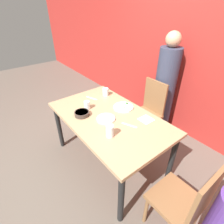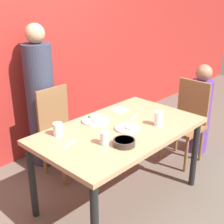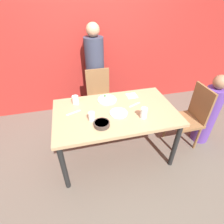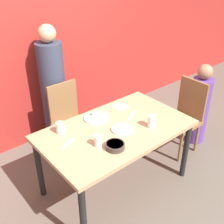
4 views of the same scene
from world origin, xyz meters
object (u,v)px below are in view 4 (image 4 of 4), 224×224
bowl_curry (115,146)px  plate_rice_adult (96,118)px  chair_adult_spot (69,119)px  person_child (199,107)px  glass_water_tall (151,121)px  person_adult (54,93)px  chair_child_spot (185,115)px

bowl_curry → plate_rice_adult: 0.53m
chair_adult_spot → person_child: person_child is taller
bowl_curry → glass_water_tall: bearing=3.8°
bowl_curry → glass_water_tall: 0.50m
person_child → bowl_curry: (-1.60, -0.20, 0.27)m
chair_adult_spot → person_adult: size_ratio=0.60×
chair_child_spot → plate_rice_adult: size_ratio=3.72×
chair_adult_spot → glass_water_tall: (0.34, -0.99, 0.31)m
chair_child_spot → glass_water_tall: size_ratio=7.35×
bowl_curry → plate_rice_adult: bearing=71.2°
plate_rice_adult → person_adult: bearing=91.1°
chair_child_spot → person_adult: person_adult is taller
glass_water_tall → chair_child_spot: bearing=11.4°
chair_adult_spot → plate_rice_adult: bearing=-88.3°
chair_child_spot → person_adult: bearing=-135.1°
chair_adult_spot → person_child: (1.44, -0.83, 0.01)m
chair_adult_spot → chair_child_spot: same height
chair_adult_spot → glass_water_tall: chair_adult_spot is taller
chair_adult_spot → bowl_curry: (-0.15, -1.02, 0.28)m
person_adult → plate_rice_adult: person_adult is taller
bowl_curry → plate_rice_adult: (0.17, 0.50, -0.01)m
person_adult → person_child: bearing=-38.6°
chair_adult_spot → glass_water_tall: 1.10m
chair_adult_spot → person_child: 1.66m
chair_adult_spot → chair_child_spot: bearing=-35.9°
chair_adult_spot → person_adult: 0.40m
glass_water_tall → chair_adult_spot: bearing=109.2°
person_adult → person_child: size_ratio=1.45×
glass_water_tall → person_child: bearing=8.4°
person_child → glass_water_tall: (-1.10, -0.16, 0.31)m
chair_adult_spot → plate_rice_adult: size_ratio=3.72×
person_child → bowl_curry: bearing=-173.0°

